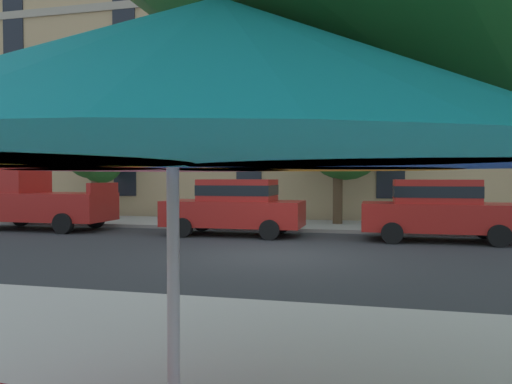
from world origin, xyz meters
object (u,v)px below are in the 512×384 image
patio_umbrella (172,120)px  street_tree_middle (339,132)px  pickup_red (34,200)px  sedan_red (235,206)px  street_tree_left (93,157)px  sedan_red_midblock (438,208)px

patio_umbrella → street_tree_middle: bearing=91.3°
pickup_red → sedan_red: pickup_red is taller
sedan_red → street_tree_middle: street_tree_middle is taller
sedan_red → street_tree_left: size_ratio=1.13×
sedan_red_midblock → patio_umbrella: patio_umbrella is taller
street_tree_middle → sedan_red: bearing=-131.5°
patio_umbrella → street_tree_left: bearing=123.1°
sedan_red → street_tree_middle: 5.22m
pickup_red → sedan_red: size_ratio=1.16×
sedan_red → patio_umbrella: bearing=-75.2°
pickup_red → patio_umbrella: 16.67m
sedan_red → street_tree_left: 8.39m
street_tree_middle → sedan_red_midblock: bearing=-47.7°
sedan_red_midblock → street_tree_middle: (-3.09, 3.40, 2.57)m
pickup_red → street_tree_left: street_tree_left is taller
pickup_red → sedan_red: bearing=-0.0°
pickup_red → sedan_red_midblock: (13.47, -0.00, -0.08)m
pickup_red → sedan_red_midblock: size_ratio=1.16×
sedan_red → street_tree_left: street_tree_left is taller
street_tree_left → street_tree_middle: (10.35, -0.29, 0.83)m
street_tree_left → patio_umbrella: bearing=-56.9°
sedan_red_midblock → street_tree_middle: bearing=132.3°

